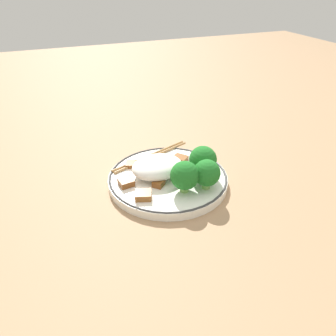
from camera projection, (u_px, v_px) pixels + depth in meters
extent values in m
plane|color=#9E7A56|center=(168.00, 183.00, 0.71)|extent=(3.00, 3.00, 0.00)
cylinder|color=white|center=(168.00, 179.00, 0.71)|extent=(0.26, 0.26, 0.02)
torus|color=#333333|center=(168.00, 176.00, 0.70)|extent=(0.25, 0.25, 0.00)
ellipsoid|color=white|center=(157.00, 167.00, 0.69)|extent=(0.11, 0.09, 0.04)
cylinder|color=#7FB756|center=(184.00, 188.00, 0.65)|extent=(0.02, 0.02, 0.02)
sphere|color=#1E6B23|center=(185.00, 175.00, 0.64)|extent=(0.06, 0.06, 0.06)
cylinder|color=#7FB756|center=(206.00, 185.00, 0.66)|extent=(0.02, 0.02, 0.02)
sphere|color=#1E6B23|center=(207.00, 173.00, 0.65)|extent=(0.05, 0.05, 0.05)
cylinder|color=#7FB756|center=(202.00, 172.00, 0.70)|extent=(0.02, 0.02, 0.02)
sphere|color=#1E6B23|center=(203.00, 160.00, 0.68)|extent=(0.06, 0.06, 0.06)
cube|color=#995B28|center=(143.00, 195.00, 0.63)|extent=(0.04, 0.04, 0.01)
cube|color=brown|center=(159.00, 183.00, 0.67)|extent=(0.03, 0.03, 0.01)
cube|color=brown|center=(180.00, 159.00, 0.76)|extent=(0.04, 0.04, 0.01)
cube|color=brown|center=(126.00, 182.00, 0.67)|extent=(0.03, 0.03, 0.01)
cube|color=brown|center=(131.00, 164.00, 0.73)|extent=(0.03, 0.03, 0.01)
cube|color=#9E6633|center=(162.00, 159.00, 0.75)|extent=(0.04, 0.04, 0.01)
cylinder|color=#AD8451|center=(150.00, 155.00, 0.77)|extent=(0.20, 0.08, 0.01)
cylinder|color=#AD8451|center=(152.00, 157.00, 0.77)|extent=(0.20, 0.08, 0.01)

